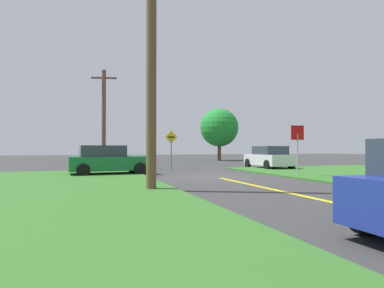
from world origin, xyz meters
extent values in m
plane|color=#373737|center=(0.00, 0.00, 0.00)|extent=(120.00, 120.00, 0.00)
cube|color=yellow|center=(0.00, -8.00, 0.01)|extent=(0.20, 14.00, 0.01)
cylinder|color=#9EA0A8|center=(3.93, -1.66, 1.09)|extent=(0.07, 0.07, 2.19)
cube|color=red|center=(3.93, -1.66, 2.26)|extent=(0.73, 0.07, 0.73)
cube|color=#196B33|center=(-4.96, 2.89, 0.64)|extent=(4.43, 2.16, 0.76)
cube|color=#2D3842|center=(-5.37, 2.87, 1.32)|extent=(2.47, 1.82, 0.60)
cylinder|color=black|center=(-3.55, 3.91, 0.34)|extent=(0.69, 0.26, 0.68)
cylinder|color=black|center=(-3.44, 2.05, 0.34)|extent=(0.69, 0.26, 0.68)
cylinder|color=black|center=(-6.49, 3.74, 0.34)|extent=(0.69, 0.26, 0.68)
cylinder|color=black|center=(-6.37, 1.87, 0.34)|extent=(0.69, 0.26, 0.68)
cylinder|color=black|center=(-1.87, -11.60, 0.34)|extent=(0.68, 0.23, 0.68)
cube|color=silver|center=(6.41, 5.19, 0.64)|extent=(2.05, 4.39, 0.76)
cube|color=#2D3842|center=(6.40, 5.01, 1.32)|extent=(1.75, 2.44, 0.60)
cylinder|color=black|center=(5.53, 6.69, 0.34)|extent=(0.24, 0.69, 0.68)
cylinder|color=black|center=(7.39, 6.62, 0.34)|extent=(0.24, 0.69, 0.68)
cylinder|color=black|center=(5.43, 3.75, 0.34)|extent=(0.24, 0.69, 0.68)
cylinder|color=black|center=(7.29, 3.68, 0.34)|extent=(0.24, 0.69, 0.68)
cylinder|color=brown|center=(-4.16, -4.65, 4.53)|extent=(0.35, 0.35, 9.05)
cylinder|color=brown|center=(-4.96, 8.76, 3.56)|extent=(0.30, 0.30, 7.12)
cube|color=brown|center=(-4.96, 8.76, 6.55)|extent=(1.78, 0.51, 0.12)
cylinder|color=slate|center=(-0.59, 6.28, 1.12)|extent=(0.08, 0.08, 2.24)
cube|color=yellow|center=(-0.59, 6.28, 2.24)|extent=(0.90, 0.11, 0.91)
cube|color=black|center=(-0.59, 6.28, 2.24)|extent=(0.45, 0.08, 0.10)
cylinder|color=brown|center=(9.28, 21.14, 1.07)|extent=(0.41, 0.41, 2.14)
sphere|color=#1F8C2D|center=(9.28, 21.14, 3.98)|extent=(4.60, 4.60, 4.60)
camera|label=1|loc=(-6.43, -16.03, 1.46)|focal=31.24mm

